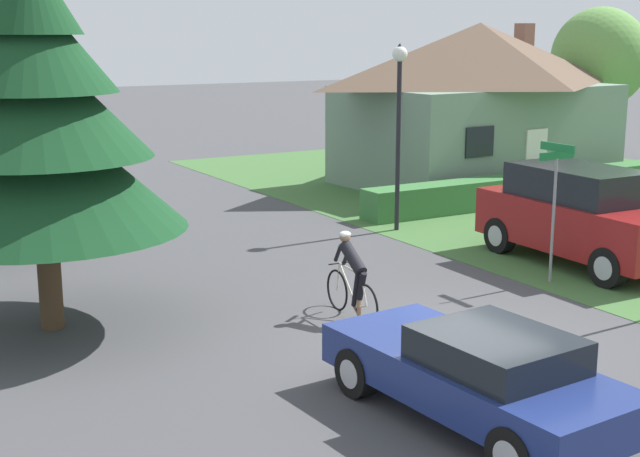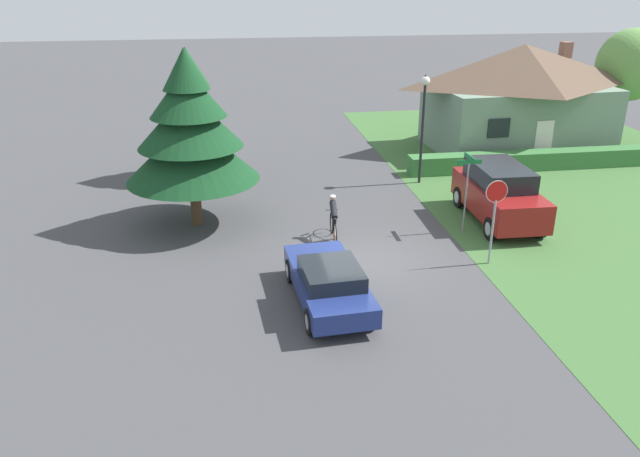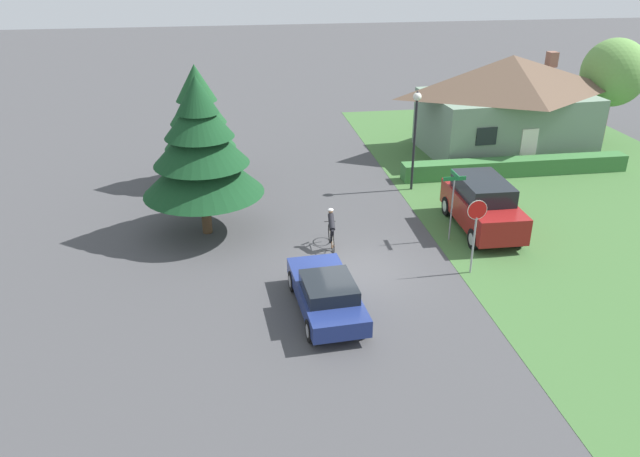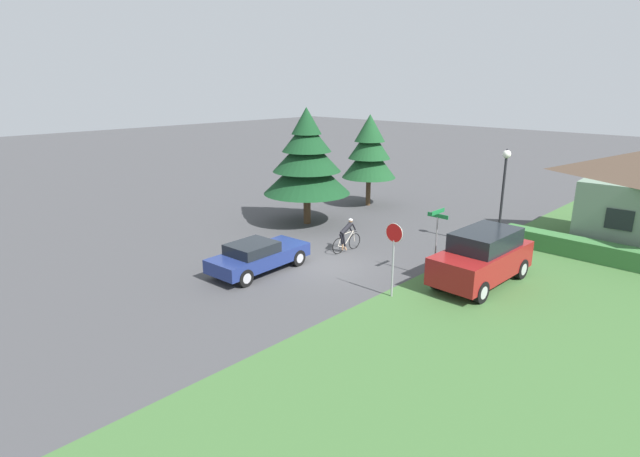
# 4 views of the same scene
# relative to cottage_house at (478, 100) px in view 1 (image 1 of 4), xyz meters

# --- Properties ---
(ground_plane) EXTENTS (140.00, 140.00, 0.00)m
(ground_plane) POSITION_rel_cottage_house_xyz_m (-10.87, -12.35, -2.71)
(ground_plane) COLOR #424244
(cottage_house) EXTENTS (9.71, 6.29, 5.23)m
(cottage_house) POSITION_rel_cottage_house_xyz_m (0.00, 0.00, 0.00)
(cottage_house) COLOR slate
(cottage_house) RESTS_ON ground
(hedge_row) EXTENTS (11.60, 0.90, 0.84)m
(hedge_row) POSITION_rel_cottage_house_xyz_m (-0.97, -3.78, -2.29)
(hedge_row) COLOR #387038
(hedge_row) RESTS_ON ground
(sedan_left_lane) EXTENTS (2.04, 4.48, 1.30)m
(sedan_left_lane) POSITION_rel_cottage_house_xyz_m (-12.35, -14.83, -2.05)
(sedan_left_lane) COLOR navy
(sedan_left_lane) RESTS_ON ground
(cyclist) EXTENTS (0.44, 1.83, 1.54)m
(cyclist) POSITION_rel_cottage_house_xyz_m (-11.43, -10.35, -1.98)
(cyclist) COLOR black
(cyclist) RESTS_ON ground
(parked_suv_right) EXTENTS (2.12, 4.82, 2.10)m
(parked_suv_right) POSITION_rel_cottage_house_xyz_m (-5.15, -9.63, -1.65)
(parked_suv_right) COLOR maroon
(parked_suv_right) RESTS_ON ground
(street_lamp) EXTENTS (0.38, 0.38, 4.68)m
(street_lamp) POSITION_rel_cottage_house_xyz_m (-6.66, -4.91, 0.60)
(street_lamp) COLOR black
(street_lamp) RESTS_ON ground
(street_name_sign) EXTENTS (0.90, 0.90, 2.81)m
(street_name_sign) POSITION_rel_cottage_house_xyz_m (-6.74, -10.42, -0.78)
(street_name_sign) COLOR gray
(street_name_sign) RESTS_ON ground
(conifer_tall_near) EXTENTS (4.71, 4.71, 6.30)m
(conifer_tall_near) POSITION_rel_cottage_house_xyz_m (-16.14, -8.25, 0.77)
(conifer_tall_near) COLOR #4C3823
(conifer_tall_near) RESTS_ON ground
(deciduous_tree_right) EXTENTS (3.58, 3.58, 5.85)m
(deciduous_tree_right) POSITION_rel_cottage_house_xyz_m (6.48, 0.84, 1.25)
(deciduous_tree_right) COLOR #4C3823
(deciduous_tree_right) RESTS_ON ground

